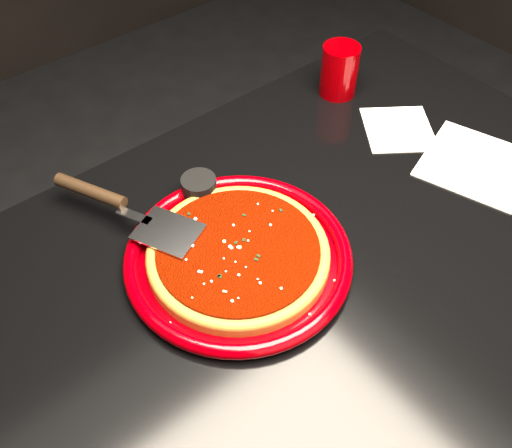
{
  "coord_description": "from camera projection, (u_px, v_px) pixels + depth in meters",
  "views": [
    {
      "loc": [
        -0.43,
        -0.38,
        1.45
      ],
      "look_at": [
        -0.04,
        0.09,
        0.77
      ],
      "focal_mm": 40.0,
      "sensor_mm": 36.0,
      "label": 1
    }
  ],
  "objects": [
    {
      "name": "pizza_crust",
      "position": [
        238.0,
        255.0,
        0.87
      ],
      "size": [
        0.36,
        0.36,
        0.01
      ],
      "primitive_type": "cylinder",
      "rotation": [
        0.0,
        0.0,
        0.32
      ],
      "color": "brown",
      "rests_on": "plate"
    },
    {
      "name": "napkin_a",
      "position": [
        476.0,
        164.0,
        1.03
      ],
      "size": [
        0.23,
        0.23,
        0.0
      ],
      "primitive_type": "cube",
      "rotation": [
        0.0,
        0.0,
        0.31
      ],
      "color": "white",
      "rests_on": "table"
    },
    {
      "name": "pizza_sauce",
      "position": [
        238.0,
        250.0,
        0.86
      ],
      "size": [
        0.31,
        0.31,
        0.01
      ],
      "primitive_type": "cylinder",
      "rotation": [
        0.0,
        0.0,
        0.32
      ],
      "color": "#5F0D00",
      "rests_on": "plate"
    },
    {
      "name": "table",
      "position": [
        301.0,
        367.0,
        1.18
      ],
      "size": [
        1.2,
        0.8,
        0.75
      ],
      "primitive_type": "cube",
      "color": "black",
      "rests_on": "floor"
    },
    {
      "name": "pizza_crust_rim",
      "position": [
        238.0,
        252.0,
        0.87
      ],
      "size": [
        0.36,
        0.36,
        0.02
      ],
      "primitive_type": "torus",
      "rotation": [
        0.0,
        0.0,
        0.32
      ],
      "color": "brown",
      "rests_on": "plate"
    },
    {
      "name": "napkin_b",
      "position": [
        398.0,
        129.0,
        1.1
      ],
      "size": [
        0.18,
        0.19,
        0.0
      ],
      "primitive_type": "cube",
      "rotation": [
        0.0,
        0.0,
        -0.63
      ],
      "color": "white",
      "rests_on": "table"
    },
    {
      "name": "parmesan_dusting",
      "position": [
        238.0,
        247.0,
        0.86
      ],
      "size": [
        0.24,
        0.24,
        0.01
      ],
      "primitive_type": null,
      "color": "#F8EAC2",
      "rests_on": "plate"
    },
    {
      "name": "basil_flecks",
      "position": [
        238.0,
        247.0,
        0.86
      ],
      "size": [
        0.22,
        0.22,
        0.0
      ],
      "primitive_type": null,
      "color": "black",
      "rests_on": "plate"
    },
    {
      "name": "pizza_server",
      "position": [
        127.0,
        208.0,
        0.9
      ],
      "size": [
        0.22,
        0.33,
        0.02
      ],
      "primitive_type": null,
      "rotation": [
        0.0,
        0.0,
        0.43
      ],
      "color": "#B4B6BB",
      "rests_on": "plate"
    },
    {
      "name": "floor",
      "position": [
        292.0,
        439.0,
        1.46
      ],
      "size": [
        4.0,
        4.0,
        0.01
      ],
      "primitive_type": "cube",
      "color": "black",
      "rests_on": "ground"
    },
    {
      "name": "plate",
      "position": [
        238.0,
        257.0,
        0.88
      ],
      "size": [
        0.44,
        0.44,
        0.03
      ],
      "primitive_type": "cylinder",
      "rotation": [
        0.0,
        0.0,
        0.32
      ],
      "color": "#6E0004",
      "rests_on": "table"
    },
    {
      "name": "ramekin",
      "position": [
        199.0,
        189.0,
        0.96
      ],
      "size": [
        0.07,
        0.07,
        0.05
      ],
      "primitive_type": "cylinder",
      "rotation": [
        0.0,
        0.0,
        0.17
      ],
      "color": "black",
      "rests_on": "table"
    },
    {
      "name": "cup",
      "position": [
        339.0,
        70.0,
        1.15
      ],
      "size": [
        0.09,
        0.09,
        0.11
      ],
      "primitive_type": "cylinder",
      "rotation": [
        0.0,
        0.0,
        -0.21
      ],
      "color": "#870002",
      "rests_on": "table"
    }
  ]
}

